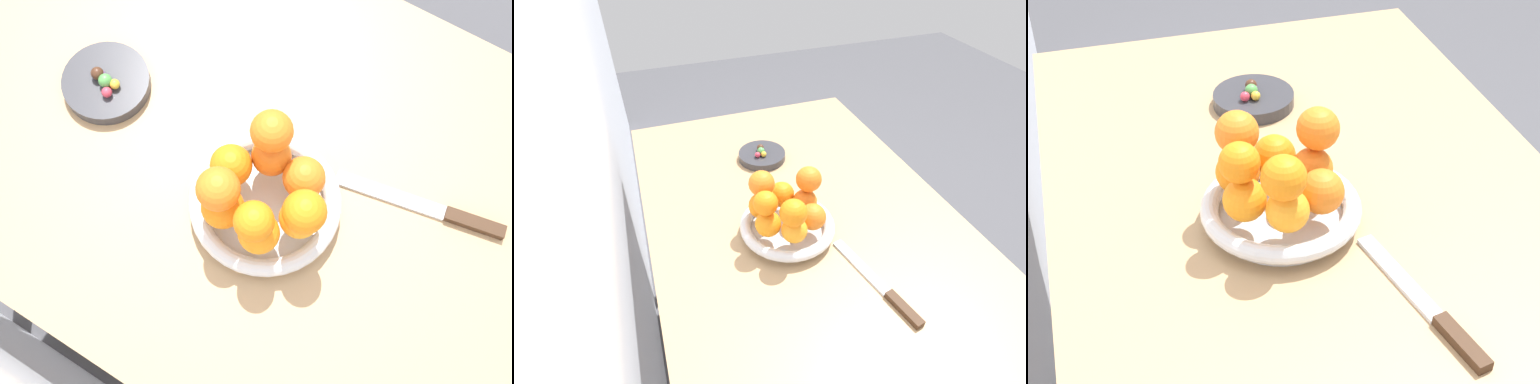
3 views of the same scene
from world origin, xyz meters
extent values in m
plane|color=#4C4C51|center=(0.00, 0.00, 0.00)|extent=(6.00, 6.00, 0.00)
cube|color=silver|center=(0.00, 0.47, 1.25)|extent=(4.00, 0.05, 2.50)
cube|color=tan|center=(0.00, 0.00, 0.72)|extent=(1.10, 0.76, 0.04)
cylinder|color=tan|center=(0.49, -0.32, 0.35)|extent=(0.05, 0.05, 0.70)
cylinder|color=tan|center=(0.49, 0.32, 0.35)|extent=(0.05, 0.05, 0.70)
cylinder|color=silver|center=(-0.08, 0.06, 0.75)|extent=(0.18, 0.18, 0.01)
torus|color=silver|center=(-0.08, 0.06, 0.77)|extent=(0.22, 0.22, 0.03)
cylinder|color=#333338|center=(0.25, 0.02, 0.75)|extent=(0.14, 0.14, 0.02)
sphere|color=orange|center=(-0.10, 0.12, 0.81)|extent=(0.06, 0.06, 0.06)
sphere|color=orange|center=(-0.14, 0.07, 0.81)|extent=(0.06, 0.06, 0.06)
sphere|color=orange|center=(-0.11, 0.01, 0.81)|extent=(0.06, 0.06, 0.06)
sphere|color=orange|center=(-0.05, 0.01, 0.81)|extent=(0.06, 0.06, 0.06)
sphere|color=orange|center=(-0.01, 0.05, 0.81)|extent=(0.06, 0.06, 0.06)
sphere|color=orange|center=(-0.04, 0.11, 0.81)|extent=(0.06, 0.06, 0.06)
sphere|color=orange|center=(-0.05, 0.00, 0.87)|extent=(0.06, 0.06, 0.06)
sphere|color=orange|center=(-0.09, 0.12, 0.87)|extent=(0.06, 0.06, 0.06)
sphere|color=orange|center=(-0.03, 0.11, 0.87)|extent=(0.06, 0.06, 0.06)
sphere|color=orange|center=(-0.14, 0.08, 0.87)|extent=(0.06, 0.06, 0.06)
sphere|color=#4C9947|center=(0.24, 0.02, 0.77)|extent=(0.02, 0.02, 0.02)
sphere|color=#472819|center=(0.26, 0.02, 0.77)|extent=(0.02, 0.02, 0.02)
sphere|color=#8C4C99|center=(0.26, 0.02, 0.77)|extent=(0.01, 0.01, 0.01)
sphere|color=#C6384C|center=(0.23, 0.04, 0.77)|extent=(0.02, 0.02, 0.02)
sphere|color=gold|center=(0.23, 0.02, 0.77)|extent=(0.02, 0.02, 0.02)
cube|color=#3F2819|center=(-0.35, -0.08, 0.75)|extent=(0.09, 0.04, 0.01)
cube|color=silver|center=(-0.23, -0.05, 0.74)|extent=(0.17, 0.05, 0.01)
camera|label=1|loc=(-0.22, 0.32, 1.66)|focal=45.00mm
camera|label=2|loc=(-0.71, 0.32, 1.42)|focal=28.00mm
camera|label=3|loc=(-0.89, 0.29, 1.44)|focal=55.00mm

